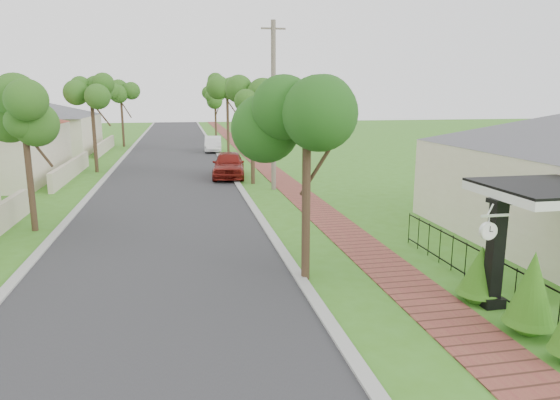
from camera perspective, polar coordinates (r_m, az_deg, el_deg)
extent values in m
plane|color=#3C761C|center=(11.79, 0.86, -11.81)|extent=(160.00, 160.00, 0.00)
cube|color=#28282B|center=(30.93, -12.46, 2.83)|extent=(7.00, 120.00, 0.02)
cube|color=#9E9E99|center=(31.06, -5.71, 3.09)|extent=(0.30, 120.00, 0.10)
cube|color=#9E9E99|center=(31.23, -19.17, 2.53)|extent=(0.30, 120.00, 0.10)
cube|color=brown|center=(31.41, -0.98, 3.25)|extent=(1.50, 120.00, 0.03)
cube|color=white|center=(12.72, 28.70, 0.83)|extent=(2.90, 2.60, 0.20)
cube|color=black|center=(12.70, 28.76, 1.40)|extent=(2.90, 2.60, 0.06)
cube|color=black|center=(12.25, 23.36, -5.62)|extent=(0.30, 0.30, 2.52)
cube|color=black|center=(12.62, 22.93, -10.57)|extent=(0.48, 0.48, 0.24)
cube|color=black|center=(11.96, 23.83, -0.12)|extent=(0.42, 0.42, 0.10)
cube|color=black|center=(13.31, 22.08, -5.54)|extent=(0.03, 8.00, 0.03)
cube|color=black|center=(13.56, 21.81, -8.77)|extent=(0.03, 8.00, 0.03)
cylinder|color=black|center=(11.48, 29.27, -11.40)|extent=(0.02, 0.02, 1.00)
cylinder|color=black|center=(11.94, 27.19, -10.28)|extent=(0.02, 0.02, 1.00)
cylinder|color=black|center=(12.43, 25.29, -9.24)|extent=(0.02, 0.02, 1.00)
cylinder|color=black|center=(12.93, 23.54, -8.28)|extent=(0.02, 0.02, 1.00)
cylinder|color=black|center=(13.45, 21.93, -7.37)|extent=(0.02, 0.02, 1.00)
cylinder|color=black|center=(13.98, 20.44, -6.53)|extent=(0.02, 0.02, 1.00)
cylinder|color=black|center=(14.52, 19.07, -5.75)|extent=(0.02, 0.02, 1.00)
cylinder|color=black|center=(15.07, 17.81, -5.03)|extent=(0.02, 0.02, 1.00)
cylinder|color=black|center=(15.63, 16.63, -4.35)|extent=(0.02, 0.02, 1.00)
cylinder|color=black|center=(16.20, 15.54, -3.71)|extent=(0.02, 0.02, 1.00)
cylinder|color=black|center=(16.77, 14.53, -3.12)|extent=(0.02, 0.02, 1.00)
cylinder|color=#382619|center=(26.93, -3.16, 6.66)|extent=(0.22, 0.22, 4.55)
sphere|color=#1B4F15|center=(26.82, -3.21, 11.78)|extent=(1.70, 1.70, 1.70)
cylinder|color=#382619|center=(40.79, -5.98, 8.65)|extent=(0.22, 0.22, 4.90)
sphere|color=#1B4F15|center=(40.73, -6.06, 12.29)|extent=(1.70, 1.70, 1.70)
cylinder|color=#382619|center=(54.75, -7.36, 9.08)|extent=(0.22, 0.22, 4.20)
sphere|color=#1B4F15|center=(54.68, -7.43, 11.40)|extent=(1.70, 1.70, 1.70)
cylinder|color=#382619|center=(19.48, -26.69, 2.33)|extent=(0.22, 0.22, 3.85)
sphere|color=#1B4F15|center=(19.29, -27.25, 8.30)|extent=(1.60, 1.60, 1.60)
cylinder|color=#382619|center=(33.05, -20.48, 7.21)|extent=(0.22, 0.22, 4.90)
sphere|color=#1B4F15|center=(32.97, -20.81, 11.69)|extent=(1.70, 1.70, 1.70)
cylinder|color=#382619|center=(48.89, -17.56, 8.50)|extent=(0.22, 0.22, 4.55)
sphere|color=#1B4F15|center=(48.83, -17.74, 11.31)|extent=(1.70, 1.70, 1.70)
sphere|color=#205A12|center=(11.44, 26.56, -11.87)|extent=(0.78, 0.78, 0.78)
cone|color=#205A12|center=(11.19, 26.89, -8.63)|extent=(0.89, 0.89, 1.38)
sphere|color=#205A12|center=(12.75, 21.81, -9.44)|extent=(0.82, 0.82, 0.82)
cone|color=#205A12|center=(12.57, 21.99, -7.20)|extent=(0.93, 0.93, 1.05)
cube|color=#BFB299|center=(31.49, -22.75, 3.26)|extent=(0.25, 10.00, 1.00)
cube|color=beige|center=(46.45, -27.30, 6.62)|extent=(11.00, 10.00, 3.00)
pyramid|color=#4C4C51|center=(46.34, -27.58, 9.44)|extent=(15.56, 15.56, 1.60)
cube|color=#BFB299|center=(45.20, -19.34, 5.88)|extent=(0.25, 10.00, 1.00)
imported|color=maroon|center=(29.21, -5.89, 4.03)|extent=(2.30, 4.64, 1.52)
imported|color=white|center=(42.91, -7.66, 6.35)|extent=(1.62, 3.98, 1.28)
cylinder|color=#382619|center=(12.76, 2.99, -1.06)|extent=(0.22, 0.22, 3.76)
sphere|color=#225619|center=(12.47, 3.09, 7.87)|extent=(1.87, 1.87, 1.87)
cylinder|color=#726559|center=(25.10, -0.75, 10.53)|extent=(0.24, 0.24, 8.26)
cube|color=#726559|center=(25.29, -0.77, 19.01)|extent=(1.20, 0.08, 0.08)
cube|color=white|center=(11.48, 23.37, -1.64)|extent=(0.64, 0.05, 0.05)
cylinder|color=white|center=(11.43, 22.76, -2.39)|extent=(0.02, 0.02, 0.27)
cylinder|color=white|center=(11.48, 22.68, -3.27)|extent=(0.38, 0.10, 0.38)
cylinder|color=white|center=(11.43, 22.84, -3.34)|extent=(0.33, 0.01, 0.33)
cylinder|color=white|center=(11.52, 22.53, -3.20)|extent=(0.33, 0.01, 0.33)
cube|color=black|center=(11.41, 22.89, -3.07)|extent=(0.02, 0.01, 0.13)
cube|color=black|center=(11.45, 23.02, -3.34)|extent=(0.08, 0.01, 0.02)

